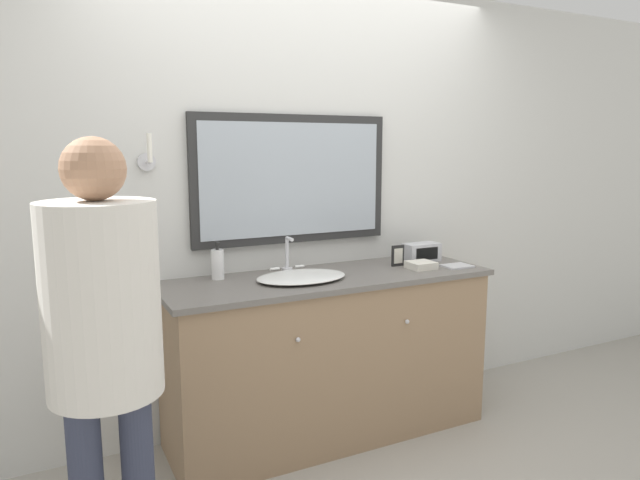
# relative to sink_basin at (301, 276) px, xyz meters

# --- Properties ---
(ground_plane) EXTENTS (14.00, 14.00, 0.00)m
(ground_plane) POSITION_rel_sink_basin_xyz_m (0.18, -0.30, -0.94)
(ground_plane) COLOR #9E998E
(wall_back) EXTENTS (8.00, 0.18, 2.55)m
(wall_back) POSITION_rel_sink_basin_xyz_m (0.17, 0.35, 0.34)
(wall_back) COLOR silver
(wall_back) RESTS_ON ground_plane
(vanity_counter) EXTENTS (1.82, 0.60, 0.92)m
(vanity_counter) POSITION_rel_sink_basin_xyz_m (0.18, 0.02, -0.48)
(vanity_counter) COLOR #937556
(vanity_counter) RESTS_ON ground_plane
(sink_basin) EXTENTS (0.49, 0.39, 0.21)m
(sink_basin) POSITION_rel_sink_basin_xyz_m (0.00, 0.00, 0.00)
(sink_basin) COLOR white
(sink_basin) RESTS_ON vanity_counter
(soap_bottle) EXTENTS (0.07, 0.07, 0.20)m
(soap_bottle) POSITION_rel_sink_basin_xyz_m (-0.39, 0.21, 0.06)
(soap_bottle) COLOR white
(soap_bottle) RESTS_ON vanity_counter
(appliance_box) EXTENTS (0.22, 0.11, 0.11)m
(appliance_box) POSITION_rel_sink_basin_xyz_m (0.87, 0.12, 0.04)
(appliance_box) COLOR #BCBCC1
(appliance_box) RESTS_ON vanity_counter
(picture_frame) EXTENTS (0.08, 0.01, 0.12)m
(picture_frame) POSITION_rel_sink_basin_xyz_m (0.66, 0.06, 0.04)
(picture_frame) COLOR black
(picture_frame) RESTS_ON vanity_counter
(hand_towel_near_sink) EXTENTS (0.15, 0.14, 0.04)m
(hand_towel_near_sink) POSITION_rel_sink_basin_xyz_m (0.73, -0.06, 0.00)
(hand_towel_near_sink) COLOR silver
(hand_towel_near_sink) RESTS_ON vanity_counter
(metal_tray) EXTENTS (0.16, 0.13, 0.01)m
(metal_tray) POSITION_rel_sink_basin_xyz_m (0.95, -0.11, -0.01)
(metal_tray) COLOR silver
(metal_tray) RESTS_ON vanity_counter
(person) EXTENTS (0.39, 0.39, 1.64)m
(person) POSITION_rel_sink_basin_xyz_m (-1.05, -0.67, 0.08)
(person) COLOR #33384C
(person) RESTS_ON ground_plane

